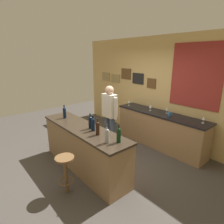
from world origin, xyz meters
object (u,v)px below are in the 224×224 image
wine_bottle_d (98,128)px  wine_bottle_f (119,135)px  wine_glass_a (129,102)px  wine_glass_c (167,109)px  wine_glass_d (204,118)px  bar_stool (65,169)px  wine_glass_b (151,107)px  wine_bottle_b (90,122)px  wine_bottle_a (65,112)px  bartender (110,114)px  coffee_mug (170,114)px  wine_bottle_c (93,124)px  wine_bottle_e (107,135)px

wine_bottle_d → wine_bottle_f: same height
wine_bottle_d → wine_bottle_f: size_ratio=1.00×
wine_glass_a → wine_glass_c: (1.18, 0.16, 0.00)m
wine_bottle_f → wine_glass_d: bearing=76.9°
bar_stool → wine_glass_b: (-0.34, 2.67, 0.55)m
wine_bottle_b → wine_glass_d: wine_bottle_b is taller
bar_stool → wine_glass_c: (0.08, 2.79, 0.55)m
bar_stool → wine_bottle_a: size_ratio=2.22×
bartender → wine_glass_b: (0.40, 1.07, 0.07)m
bartender → wine_glass_a: bearing=108.7°
bar_stool → wine_glass_a: wine_glass_a is taller
wine_bottle_a → coffee_mug: 2.48m
bar_stool → wine_glass_c: size_ratio=4.39×
bartender → wine_bottle_d: size_ratio=5.29×
bartender → wine_bottle_f: bartender is taller
bartender → wine_glass_d: 2.10m
bartender → wine_bottle_c: size_ratio=5.29×
bar_stool → wine_bottle_d: wine_bottle_d is taller
wine_bottle_c → wine_bottle_f: 0.68m
wine_bottle_c → wine_glass_c: 2.11m
wine_bottle_f → wine_glass_c: (-0.45, 2.06, -0.05)m
coffee_mug → wine_glass_d: bearing=7.6°
wine_glass_a → bar_stool: bearing=-67.4°
wine_bottle_b → wine_bottle_f: same height
wine_bottle_d → wine_bottle_c: bearing=167.2°
bar_stool → wine_bottle_d: bearing=84.8°
wine_glass_a → wine_glass_c: bearing=7.5°
wine_glass_a → wine_bottle_e: bearing=-53.7°
wine_bottle_c → wine_glass_b: 1.98m
wine_bottle_b → coffee_mug: bearing=74.8°
bartender → wine_glass_c: (0.83, 1.19, 0.07)m
wine_glass_c → wine_glass_d: (0.92, -0.03, 0.00)m
wine_bottle_d → wine_glass_d: size_ratio=1.97×
wine_bottle_a → wine_glass_a: size_ratio=1.97×
wine_glass_a → wine_glass_d: size_ratio=1.00×
wine_bottle_c → wine_glass_d: (1.16, 2.06, -0.05)m
bartender → wine_glass_c: 1.45m
bartender → wine_bottle_f: 1.55m
wine_bottle_a → wine_glass_a: bearing=86.9°
wine_bottle_b → wine_bottle_e: size_ratio=1.00×
wine_bottle_a → wine_bottle_d: (1.26, 0.00, 0.00)m
wine_bottle_a → wine_bottle_d: bearing=0.1°
wine_bottle_e → wine_glass_a: size_ratio=1.97×
wine_bottle_f → wine_glass_b: 2.13m
wine_glass_c → wine_bottle_e: bearing=-81.2°
coffee_mug → wine_bottle_c: bearing=-101.5°
bartender → wine_glass_b: bearing=69.3°
bartender → wine_glass_d: (1.75, 1.16, 0.07)m
bartender → bar_stool: 1.83m
bar_stool → wine_glass_a: (-1.09, 2.63, 0.55)m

